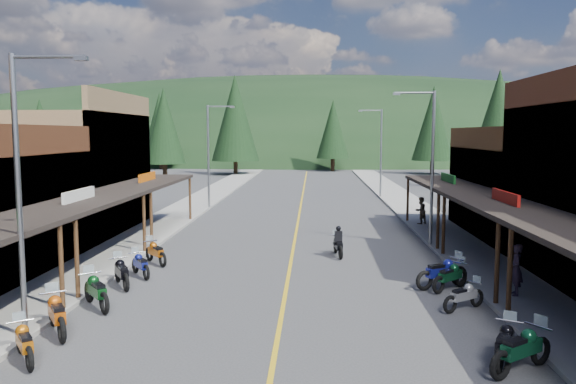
# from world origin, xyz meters

# --- Properties ---
(ground) EXTENTS (220.00, 220.00, 0.00)m
(ground) POSITION_xyz_m (0.00, 0.00, 0.00)
(ground) COLOR #38383A
(ground) RESTS_ON ground
(centerline) EXTENTS (0.15, 90.00, 0.01)m
(centerline) POSITION_xyz_m (0.00, 20.00, 0.01)
(centerline) COLOR gold
(centerline) RESTS_ON ground
(sidewalk_west) EXTENTS (3.40, 94.00, 0.15)m
(sidewalk_west) POSITION_xyz_m (-8.70, 20.00, 0.07)
(sidewalk_west) COLOR gray
(sidewalk_west) RESTS_ON ground
(sidewalk_east) EXTENTS (3.40, 94.00, 0.15)m
(sidewalk_east) POSITION_xyz_m (8.70, 20.00, 0.07)
(sidewalk_east) COLOR gray
(sidewalk_east) RESTS_ON ground
(shop_west_3) EXTENTS (10.90, 10.20, 8.20)m
(shop_west_3) POSITION_xyz_m (-13.78, 11.30, 3.52)
(shop_west_3) COLOR brown
(shop_west_3) RESTS_ON ground
(shop_east_3) EXTENTS (10.90, 10.20, 6.20)m
(shop_east_3) POSITION_xyz_m (13.75, 11.30, 2.53)
(shop_east_3) COLOR #4C2D16
(shop_east_3) RESTS_ON ground
(streetlight_0) EXTENTS (2.16, 0.18, 8.00)m
(streetlight_0) POSITION_xyz_m (-6.95, -6.00, 4.46)
(streetlight_0) COLOR gray
(streetlight_0) RESTS_ON ground
(streetlight_1) EXTENTS (2.16, 0.18, 8.00)m
(streetlight_1) POSITION_xyz_m (-6.95, 22.00, 4.46)
(streetlight_1) COLOR gray
(streetlight_1) RESTS_ON ground
(streetlight_2) EXTENTS (2.16, 0.18, 8.00)m
(streetlight_2) POSITION_xyz_m (6.95, 8.00, 4.46)
(streetlight_2) COLOR gray
(streetlight_2) RESTS_ON ground
(streetlight_3) EXTENTS (2.16, 0.18, 8.00)m
(streetlight_3) POSITION_xyz_m (6.95, 30.00, 4.46)
(streetlight_3) COLOR gray
(streetlight_3) RESTS_ON ground
(ridge_hill) EXTENTS (310.00, 140.00, 60.00)m
(ridge_hill) POSITION_xyz_m (0.00, 135.00, 0.00)
(ridge_hill) COLOR black
(ridge_hill) RESTS_ON ground
(pine_0) EXTENTS (5.04, 5.04, 11.00)m
(pine_0) POSITION_xyz_m (-40.00, 62.00, 6.48)
(pine_0) COLOR black
(pine_0) RESTS_ON ground
(pine_1) EXTENTS (5.88, 5.88, 12.50)m
(pine_1) POSITION_xyz_m (-24.00, 70.00, 7.24)
(pine_1) COLOR black
(pine_1) RESTS_ON ground
(pine_2) EXTENTS (6.72, 6.72, 14.00)m
(pine_2) POSITION_xyz_m (-10.00, 58.00, 7.99)
(pine_2) COLOR black
(pine_2) RESTS_ON ground
(pine_3) EXTENTS (5.04, 5.04, 11.00)m
(pine_3) POSITION_xyz_m (4.00, 66.00, 6.48)
(pine_3) COLOR black
(pine_3) RESTS_ON ground
(pine_4) EXTENTS (5.88, 5.88, 12.50)m
(pine_4) POSITION_xyz_m (18.00, 60.00, 7.24)
(pine_4) COLOR black
(pine_4) RESTS_ON ground
(pine_5) EXTENTS (6.72, 6.72, 14.00)m
(pine_5) POSITION_xyz_m (34.00, 72.00, 7.99)
(pine_5) COLOR black
(pine_5) RESTS_ON ground
(pine_7) EXTENTS (5.88, 5.88, 12.50)m
(pine_7) POSITION_xyz_m (-32.00, 76.00, 7.24)
(pine_7) COLOR black
(pine_7) RESTS_ON ground
(pine_8) EXTENTS (4.48, 4.48, 10.00)m
(pine_8) POSITION_xyz_m (-22.00, 40.00, 5.98)
(pine_8) COLOR black
(pine_8) RESTS_ON ground
(pine_9) EXTENTS (4.93, 4.93, 10.80)m
(pine_9) POSITION_xyz_m (24.00, 45.00, 6.38)
(pine_9) COLOR black
(pine_9) RESTS_ON ground
(pine_10) EXTENTS (5.38, 5.38, 11.60)m
(pine_10) POSITION_xyz_m (-18.00, 50.00, 6.78)
(pine_10) COLOR black
(pine_10) RESTS_ON ground
(pine_11) EXTENTS (5.82, 5.82, 12.40)m
(pine_11) POSITION_xyz_m (20.00, 38.00, 7.19)
(pine_11) COLOR black
(pine_11) RESTS_ON ground
(bike_west_4) EXTENTS (1.71, 1.98, 1.13)m
(bike_west_4) POSITION_xyz_m (-6.38, -7.42, 0.56)
(bike_west_4) COLOR #C0620D
(bike_west_4) RESTS_ON ground
(bike_west_5) EXTENTS (1.94, 2.38, 1.34)m
(bike_west_5) POSITION_xyz_m (-6.46, -5.42, 0.67)
(bike_west_5) COLOR #C6520E
(bike_west_5) RESTS_ON ground
(bike_west_6) EXTENTS (2.02, 2.25, 1.30)m
(bike_west_6) POSITION_xyz_m (-6.26, -2.93, 0.65)
(bike_west_6) COLOR #0B3B15
(bike_west_6) RESTS_ON ground
(bike_west_7) EXTENTS (1.71, 2.22, 1.23)m
(bike_west_7) POSITION_xyz_m (-6.31, -0.29, 0.62)
(bike_west_7) COLOR black
(bike_west_7) RESTS_ON ground
(bike_west_8) EXTENTS (1.66, 1.95, 1.11)m
(bike_west_8) POSITION_xyz_m (-6.05, 1.25, 0.55)
(bike_west_8) COLOR navy
(bike_west_8) RESTS_ON ground
(bike_west_9) EXTENTS (1.83, 2.03, 1.17)m
(bike_west_9) POSITION_xyz_m (-6.05, 3.48, 0.59)
(bike_west_9) COLOR #A24D0B
(bike_west_9) RESTS_ON ground
(bike_east_4) EXTENTS (2.27, 1.93, 1.29)m
(bike_east_4) POSITION_xyz_m (6.13, -7.48, 0.64)
(bike_east_4) COLOR #0C3C23
(bike_east_4) RESTS_ON ground
(bike_east_5) EXTENTS (1.58, 2.15, 1.18)m
(bike_east_5) POSITION_xyz_m (5.88, -7.00, 0.59)
(bike_east_5) COLOR black
(bike_east_5) RESTS_ON ground
(bike_east_6) EXTENTS (1.87, 1.57, 1.06)m
(bike_east_6) POSITION_xyz_m (6.02, -2.59, 0.53)
(bike_east_6) COLOR gray
(bike_east_6) RESTS_ON ground
(bike_east_7) EXTENTS (1.98, 1.91, 1.18)m
(bike_east_7) POSITION_xyz_m (6.14, -0.22, 0.59)
(bike_east_7) COLOR #0B371D
(bike_east_7) RESTS_ON ground
(bike_east_8) EXTENTS (2.42, 1.77, 1.33)m
(bike_east_8) POSITION_xyz_m (5.91, 0.10, 0.66)
(bike_east_8) COLOR navy
(bike_east_8) RESTS_ON ground
(rider_on_bike) EXTENTS (0.91, 2.06, 1.52)m
(rider_on_bike) POSITION_xyz_m (2.21, 5.46, 0.61)
(rider_on_bike) COLOR black
(rider_on_bike) RESTS_ON ground
(pedestrian_east_a) EXTENTS (0.52, 0.72, 1.84)m
(pedestrian_east_a) POSITION_xyz_m (8.19, -1.22, 1.07)
(pedestrian_east_a) COLOR #2F2334
(pedestrian_east_a) RESTS_ON sidewalk_east
(pedestrian_east_b) EXTENTS (0.95, 0.88, 1.71)m
(pedestrian_east_b) POSITION_xyz_m (7.80, 14.47, 1.01)
(pedestrian_east_b) COLOR brown
(pedestrian_east_b) RESTS_ON sidewalk_east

